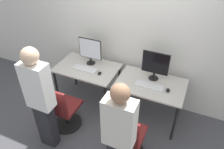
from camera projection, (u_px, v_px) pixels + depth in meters
ground_plane at (109, 121)px, 3.80m from camera, size 20.00×20.00×0.00m
wall_back at (129, 28)px, 3.61m from camera, size 12.00×0.05×2.80m
desk_left at (87, 71)px, 3.88m from camera, size 1.08×0.72×0.75m
monitor_left at (90, 50)px, 3.78m from camera, size 0.43×0.16×0.48m
keyboard_left at (85, 69)px, 3.77m from camera, size 0.44×0.16×0.02m
mouse_left at (100, 73)px, 3.65m from camera, size 0.06×0.09×0.03m
office_chair_left at (63, 111)px, 3.50m from camera, size 0.48×0.48×0.88m
person_left at (40, 98)px, 2.92m from camera, size 0.36×0.22×1.68m
desk_right at (150, 88)px, 3.49m from camera, size 1.08×0.72×0.75m
monitor_right at (155, 65)px, 3.40m from camera, size 0.43×0.16×0.48m
keyboard_right at (150, 86)px, 3.38m from camera, size 0.44×0.16×0.02m
mouse_right at (168, 90)px, 3.29m from camera, size 0.06×0.09×0.03m
office_chair_right at (127, 139)px, 3.06m from camera, size 0.48×0.48×0.88m
person_right at (119, 135)px, 2.49m from camera, size 0.36×0.21×1.58m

